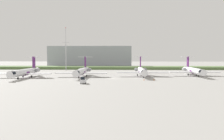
{
  "coord_description": "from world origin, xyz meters",
  "views": [
    {
      "loc": [
        5.07,
        -105.62,
        9.72
      ],
      "look_at": [
        0.0,
        9.11,
        3.0
      ],
      "focal_mm": 41.16,
      "sensor_mm": 36.0,
      "label": 1
    }
  ],
  "objects_px": {
    "regional_jet_fourth": "(193,70)",
    "baggage_tug": "(83,81)",
    "antenna_mast": "(66,53)",
    "regional_jet_nearest": "(26,72)",
    "safety_cone_front_marker": "(144,80)",
    "safety_cone_mid_marker": "(154,80)",
    "regional_jet_second": "(82,71)",
    "regional_jet_third": "(142,71)"
  },
  "relations": [
    {
      "from": "regional_jet_nearest",
      "to": "antenna_mast",
      "type": "xyz_separation_m",
      "value": [
        5.96,
        51.46,
        8.57
      ]
    },
    {
      "from": "regional_jet_nearest",
      "to": "regional_jet_second",
      "type": "xyz_separation_m",
      "value": [
        23.56,
        5.09,
        0.0
      ]
    },
    {
      "from": "regional_jet_third",
      "to": "safety_cone_mid_marker",
      "type": "bearing_deg",
      "value": -80.17
    },
    {
      "from": "regional_jet_nearest",
      "to": "antenna_mast",
      "type": "distance_m",
      "value": 52.51
    },
    {
      "from": "regional_jet_fourth",
      "to": "safety_cone_front_marker",
      "type": "height_order",
      "value": "regional_jet_fourth"
    },
    {
      "from": "regional_jet_nearest",
      "to": "safety_cone_mid_marker",
      "type": "xyz_separation_m",
      "value": [
        53.69,
        -9.56,
        -2.26
      ]
    },
    {
      "from": "regional_jet_fourth",
      "to": "baggage_tug",
      "type": "height_order",
      "value": "regional_jet_fourth"
    },
    {
      "from": "regional_jet_third",
      "to": "safety_cone_front_marker",
      "type": "relative_size",
      "value": 56.36
    },
    {
      "from": "regional_jet_nearest",
      "to": "regional_jet_fourth",
      "type": "xyz_separation_m",
      "value": [
        74.73,
        13.28,
        0.0
      ]
    },
    {
      "from": "regional_jet_second",
      "to": "safety_cone_front_marker",
      "type": "bearing_deg",
      "value": -28.59
    },
    {
      "from": "regional_jet_fourth",
      "to": "safety_cone_front_marker",
      "type": "relative_size",
      "value": 56.36
    },
    {
      "from": "baggage_tug",
      "to": "regional_jet_second",
      "type": "bearing_deg",
      "value": 100.04
    },
    {
      "from": "regional_jet_second",
      "to": "regional_jet_third",
      "type": "distance_m",
      "value": 27.19
    },
    {
      "from": "antenna_mast",
      "to": "baggage_tug",
      "type": "xyz_separation_m",
      "value": [
        22.32,
        -73.02,
        -10.1
      ]
    },
    {
      "from": "safety_cone_front_marker",
      "to": "regional_jet_nearest",
      "type": "bearing_deg",
      "value": 169.46
    },
    {
      "from": "regional_jet_nearest",
      "to": "safety_cone_front_marker",
      "type": "bearing_deg",
      "value": -10.54
    },
    {
      "from": "regional_jet_third",
      "to": "baggage_tug",
      "type": "bearing_deg",
      "value": -125.85
    },
    {
      "from": "baggage_tug",
      "to": "safety_cone_front_marker",
      "type": "xyz_separation_m",
      "value": [
        21.67,
        12.26,
        -0.73
      ]
    },
    {
      "from": "antenna_mast",
      "to": "safety_cone_mid_marker",
      "type": "xyz_separation_m",
      "value": [
        47.73,
        -61.02,
        -10.83
      ]
    },
    {
      "from": "baggage_tug",
      "to": "antenna_mast",
      "type": "bearing_deg",
      "value": 107.0
    },
    {
      "from": "regional_jet_second",
      "to": "regional_jet_fourth",
      "type": "bearing_deg",
      "value": 9.09
    },
    {
      "from": "antenna_mast",
      "to": "baggage_tug",
      "type": "relative_size",
      "value": 8.41
    },
    {
      "from": "regional_jet_nearest",
      "to": "safety_cone_front_marker",
      "type": "height_order",
      "value": "regional_jet_nearest"
    },
    {
      "from": "regional_jet_second",
      "to": "regional_jet_fourth",
      "type": "height_order",
      "value": "same"
    },
    {
      "from": "safety_cone_mid_marker",
      "to": "regional_jet_fourth",
      "type": "bearing_deg",
      "value": 47.35
    },
    {
      "from": "regional_jet_third",
      "to": "safety_cone_front_marker",
      "type": "bearing_deg",
      "value": -91.55
    },
    {
      "from": "regional_jet_nearest",
      "to": "regional_jet_second",
      "type": "relative_size",
      "value": 1.0
    },
    {
      "from": "regional_jet_third",
      "to": "regional_jet_fourth",
      "type": "height_order",
      "value": "same"
    },
    {
      "from": "regional_jet_nearest",
      "to": "safety_cone_mid_marker",
      "type": "bearing_deg",
      "value": -10.1
    },
    {
      "from": "regional_jet_nearest",
      "to": "regional_jet_fourth",
      "type": "relative_size",
      "value": 1.0
    },
    {
      "from": "baggage_tug",
      "to": "safety_cone_front_marker",
      "type": "bearing_deg",
      "value": 29.51
    },
    {
      "from": "regional_jet_third",
      "to": "regional_jet_fourth",
      "type": "bearing_deg",
      "value": 9.7
    },
    {
      "from": "regional_jet_second",
      "to": "baggage_tug",
      "type": "xyz_separation_m",
      "value": [
        4.72,
        -26.65,
        -1.53
      ]
    },
    {
      "from": "baggage_tug",
      "to": "safety_cone_mid_marker",
      "type": "height_order",
      "value": "baggage_tug"
    },
    {
      "from": "regional_jet_second",
      "to": "regional_jet_nearest",
      "type": "bearing_deg",
      "value": -167.81
    },
    {
      "from": "regional_jet_third",
      "to": "regional_jet_fourth",
      "type": "xyz_separation_m",
      "value": [
        24.28,
        4.15,
        0.0
      ]
    },
    {
      "from": "regional_jet_fourth",
      "to": "safety_cone_mid_marker",
      "type": "xyz_separation_m",
      "value": [
        -21.04,
        -22.84,
        -2.26
      ]
    },
    {
      "from": "regional_jet_third",
      "to": "baggage_tug",
      "type": "relative_size",
      "value": 9.69
    },
    {
      "from": "safety_cone_mid_marker",
      "to": "antenna_mast",
      "type": "bearing_deg",
      "value": 128.03
    },
    {
      "from": "regional_jet_nearest",
      "to": "regional_jet_fourth",
      "type": "distance_m",
      "value": 75.9
    },
    {
      "from": "regional_jet_fourth",
      "to": "regional_jet_second",
      "type": "bearing_deg",
      "value": -170.91
    },
    {
      "from": "regional_jet_nearest",
      "to": "antenna_mast",
      "type": "bearing_deg",
      "value": 83.39
    }
  ]
}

